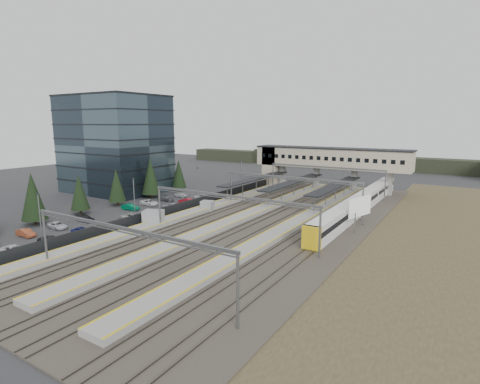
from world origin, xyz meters
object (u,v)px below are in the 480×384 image
Objects in this scene: train at (361,203)px; billboard at (360,208)px; relay_cabin_near at (153,218)px; office_building at (115,144)px; footbridge at (320,160)px; relay_cabin_far at (207,206)px.

billboard is at bearing -77.07° from train.
relay_cabin_near is 0.63× the size of billboard.
relay_cabin_near is 0.07× the size of train.
office_building is 53.18m from footbridge.
train is at bearing -51.81° from footbridge.
relay_cabin_far is 0.07× the size of footbridge.
billboard is at bearing 27.32° from relay_cabin_near.
relay_cabin_far is at bearing -175.07° from billboard.
footbridge is (10.14, 36.13, 6.86)m from relay_cabin_far.
relay_cabin_far is 0.05× the size of train.
office_building reaches higher than train.
office_building is 61.58m from train.
office_building is 0.44× the size of train.
relay_cabin_near is 13.54m from relay_cabin_far.
train reaches higher than relay_cabin_far.
billboard is (62.96, -3.60, -8.38)m from office_building.
train reaches higher than relay_cabin_near.
footbridge is (11.69, 49.58, 6.57)m from relay_cabin_near.
office_building is 0.60× the size of footbridge.
office_building reaches higher than billboard.
relay_cabin_near is 34.91m from billboard.
office_building is 39.06m from relay_cabin_near.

